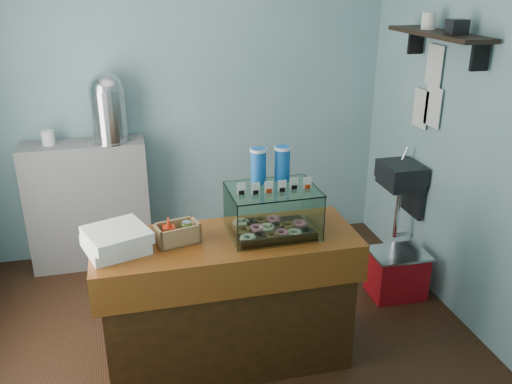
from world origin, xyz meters
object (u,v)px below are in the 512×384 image
object	(u,v)px
red_cooler	(397,273)
coffee_urn	(108,106)
counter	(228,301)
display_case	(271,207)

from	to	relation	value
red_cooler	coffee_urn	bearing A→B (deg)	153.55
coffee_urn	red_cooler	distance (m)	2.66
counter	display_case	xyz separation A→B (m)	(0.29, 0.03, 0.60)
counter	coffee_urn	bearing A→B (deg)	112.96
display_case	red_cooler	size ratio (longest dim) A/B	1.25
display_case	counter	bearing A→B (deg)	-174.21
counter	red_cooler	bearing A→B (deg)	17.72
coffee_urn	red_cooler	bearing A→B (deg)	-27.64
counter	display_case	world-z (taller)	display_case
counter	display_case	bearing A→B (deg)	6.93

